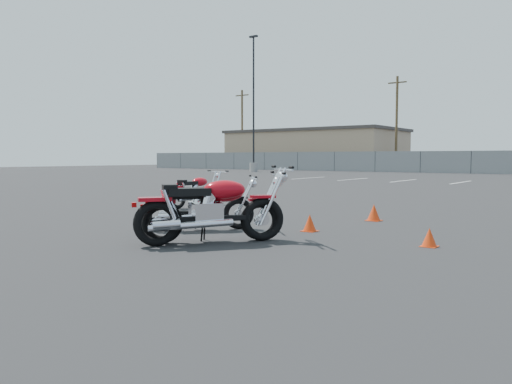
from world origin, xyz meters
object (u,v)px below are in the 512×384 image
Objects in this scene: motorcycle_front_red at (196,191)px; motorcycle_second_black at (200,205)px; motorcycle_rear_red at (211,208)px; motorcycle_third_red at (212,210)px.

motorcycle_second_black is (2.91, -2.98, 0.01)m from motorcycle_front_red.
motorcycle_front_red is 0.88× the size of motorcycle_rear_red.
motorcycle_front_red is at bearing 135.76° from motorcycle_third_red.
motorcycle_second_black is 0.88× the size of motorcycle_third_red.
motorcycle_third_red is 0.17m from motorcycle_rear_red.
motorcycle_second_black is at bearing -45.63° from motorcycle_front_red.
motorcycle_rear_red is at bearing -41.08° from motorcycle_second_black.
motorcycle_second_black is at bearing 140.34° from motorcycle_third_red.
motorcycle_front_red is 5.58m from motorcycle_rear_red.
motorcycle_third_red is at bearing 127.66° from motorcycle_rear_red.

